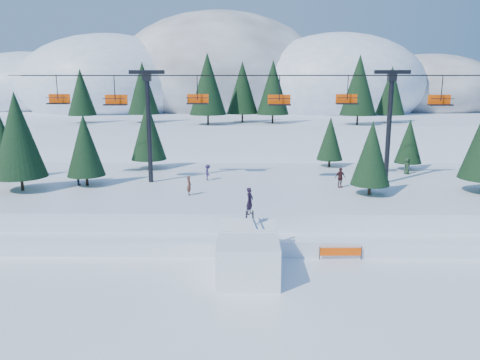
{
  "coord_description": "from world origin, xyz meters",
  "views": [
    {
      "loc": [
        0.0,
        -24.95,
        11.62
      ],
      "look_at": [
        -0.44,
        6.0,
        5.2
      ],
      "focal_mm": 35.0,
      "sensor_mm": 36.0,
      "label": 1
    }
  ],
  "objects_px": {
    "jump_kicker": "(248,256)",
    "banner_far": "(358,243)",
    "chairlift": "(260,109)",
    "banner_near": "(341,252)"
  },
  "relations": [
    {
      "from": "chairlift",
      "to": "banner_near",
      "type": "relative_size",
      "value": 16.09
    },
    {
      "from": "jump_kicker",
      "to": "chairlift",
      "type": "bearing_deg",
      "value": 86.07
    },
    {
      "from": "jump_kicker",
      "to": "banner_near",
      "type": "bearing_deg",
      "value": 24.89
    },
    {
      "from": "banner_far",
      "to": "jump_kicker",
      "type": "bearing_deg",
      "value": -149.31
    },
    {
      "from": "chairlift",
      "to": "banner_far",
      "type": "distance_m",
      "value": 15.93
    },
    {
      "from": "banner_near",
      "to": "banner_far",
      "type": "height_order",
      "value": "same"
    },
    {
      "from": "jump_kicker",
      "to": "banner_far",
      "type": "distance_m",
      "value": 9.13
    },
    {
      "from": "jump_kicker",
      "to": "banner_far",
      "type": "bearing_deg",
      "value": 30.69
    },
    {
      "from": "jump_kicker",
      "to": "chairlift",
      "type": "distance_m",
      "value": 18.01
    },
    {
      "from": "banner_near",
      "to": "banner_far",
      "type": "bearing_deg",
      "value": 47.65
    }
  ]
}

